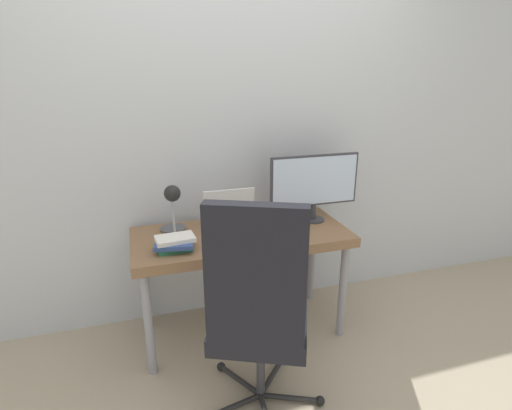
% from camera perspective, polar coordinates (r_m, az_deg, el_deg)
% --- Properties ---
extents(ground_plane, '(12.00, 12.00, 0.00)m').
position_cam_1_polar(ground_plane, '(2.59, -0.08, -20.99)').
color(ground_plane, tan).
extents(wall_back, '(8.00, 0.05, 2.60)m').
position_cam_1_polar(wall_back, '(2.64, -4.32, 11.02)').
color(wall_back, silver).
rests_on(wall_back, ground_plane).
extents(desk, '(1.32, 0.59, 0.70)m').
position_cam_1_polar(desk, '(2.49, -2.08, -5.50)').
color(desk, brown).
rests_on(desk, ground_plane).
extents(laptop, '(0.32, 0.25, 0.26)m').
position_cam_1_polar(laptop, '(2.44, -3.47, -2.82)').
color(laptop, silver).
rests_on(laptop, desk).
extents(monitor, '(0.60, 0.15, 0.44)m').
position_cam_1_polar(monitor, '(2.60, 8.35, 3.14)').
color(monitor, '#333338').
rests_on(monitor, desk).
extents(desk_lamp, '(0.16, 0.25, 0.32)m').
position_cam_1_polar(desk_lamp, '(2.41, -11.83, -0.03)').
color(desk_lamp, '#4C4C51').
rests_on(desk_lamp, desk).
extents(office_chair, '(0.64, 0.65, 1.16)m').
position_cam_1_polar(office_chair, '(1.88, 0.39, -14.37)').
color(office_chair, black).
rests_on(office_chair, ground_plane).
extents(book_stack, '(0.23, 0.19, 0.08)m').
position_cam_1_polar(book_stack, '(2.26, -11.56, -5.36)').
color(book_stack, '#286B47').
rests_on(book_stack, desk).
extents(tv_remote, '(0.04, 0.14, 0.02)m').
position_cam_1_polar(tv_remote, '(2.27, -0.43, -5.66)').
color(tv_remote, black).
rests_on(tv_remote, desk).
extents(media_remote, '(0.07, 0.16, 0.02)m').
position_cam_1_polar(media_remote, '(2.26, -0.65, -5.86)').
color(media_remote, '#4C4C51').
rests_on(media_remote, desk).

